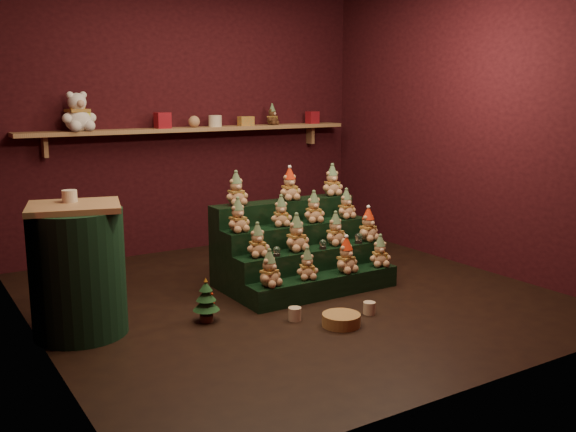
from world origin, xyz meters
TOP-DOWN VIEW (x-y plane):
  - ground at (0.00, 0.00)m, footprint 4.00×4.00m
  - back_wall at (0.00, 2.05)m, footprint 4.00×0.10m
  - front_wall at (0.00, -2.05)m, footprint 4.00×0.10m
  - left_wall at (-2.05, 0.00)m, footprint 0.10×4.00m
  - right_wall at (2.05, 0.00)m, footprint 0.10×4.00m
  - back_shelf at (0.00, 1.87)m, footprint 3.60×0.26m
  - riser_tier_front at (0.24, -0.15)m, footprint 1.40×0.22m
  - riser_tier_midfront at (0.24, 0.07)m, footprint 1.40×0.22m
  - riser_tier_midback at (0.24, 0.29)m, footprint 1.40×0.22m
  - riser_tier_back at (0.24, 0.51)m, footprint 1.40×0.22m
  - teddy_0 at (-0.30, -0.16)m, footprint 0.26×0.25m
  - teddy_1 at (0.06, -0.16)m, footprint 0.22×0.21m
  - teddy_2 at (0.45, -0.17)m, footprint 0.24×0.22m
  - teddy_3 at (0.82, -0.17)m, footprint 0.24×0.23m
  - teddy_4 at (-0.26, 0.09)m, footprint 0.22×0.20m
  - teddy_5 at (0.11, 0.08)m, footprint 0.23×0.21m
  - teddy_6 at (0.52, 0.08)m, footprint 0.21×0.19m
  - teddy_7 at (0.86, 0.06)m, footprint 0.25×0.23m
  - teddy_8 at (-0.34, 0.28)m, footprint 0.22×0.20m
  - teddy_9 at (0.09, 0.29)m, footprint 0.23×0.21m
  - teddy_10 at (0.42, 0.28)m, footprint 0.22×0.20m
  - teddy_11 at (0.78, 0.27)m, footprint 0.20×0.18m
  - teddy_12 at (-0.23, 0.52)m, footprint 0.21×0.19m
  - teddy_13 at (0.30, 0.50)m, footprint 0.22×0.20m
  - teddy_14 at (0.79, 0.51)m, footprint 0.23×0.22m
  - snow_globe_a at (-0.13, 0.01)m, footprint 0.06×0.06m
  - snow_globe_b at (0.33, 0.01)m, footprint 0.06×0.06m
  - snow_globe_c at (0.72, 0.01)m, footprint 0.07×0.07m
  - side_table at (-1.71, 0.07)m, footprint 0.72×0.65m
  - table_ornament at (-1.71, 0.17)m, footprint 0.10×0.10m
  - mini_christmas_tree at (-0.86, -0.18)m, footprint 0.20×0.20m
  - mug_left at (-0.28, -0.51)m, footprint 0.10×0.10m
  - mug_right at (0.28, -0.70)m, footprint 0.09×0.09m
  - wicker_basket at (-0.06, -0.79)m, footprint 0.31×0.31m
  - white_bear at (-1.20, 1.84)m, footprint 0.37×0.35m
  - brown_bear at (0.92, 1.84)m, footprint 0.20×0.19m
  - gift_tin_red_a at (-0.36, 1.85)m, footprint 0.14×0.14m
  - gift_tin_cream at (0.22, 1.85)m, footprint 0.14×0.14m
  - gift_tin_red_b at (1.47, 1.85)m, footprint 0.12×0.12m
  - shelf_plush_ball at (-0.02, 1.85)m, footprint 0.12×0.12m
  - scarf_gift_box at (0.59, 1.85)m, footprint 0.16×0.10m

SIDE VIEW (x-z plane):
  - ground at x=0.00m, z-range 0.00..0.00m
  - wicker_basket at x=-0.06m, z-range 0.00..0.09m
  - mug_right at x=0.28m, z-range 0.00..0.09m
  - mug_left at x=-0.28m, z-range 0.00..0.10m
  - riser_tier_front at x=0.24m, z-range 0.00..0.18m
  - mini_christmas_tree at x=-0.86m, z-range 0.00..0.33m
  - riser_tier_midfront at x=0.24m, z-range 0.00..0.36m
  - riser_tier_midback at x=0.24m, z-range 0.00..0.54m
  - teddy_1 at x=0.06m, z-range 0.18..0.43m
  - teddy_3 at x=0.82m, z-range 0.18..0.45m
  - teddy_0 at x=-0.30m, z-range 0.18..0.47m
  - teddy_2 at x=0.45m, z-range 0.18..0.48m
  - riser_tier_back at x=0.24m, z-range 0.00..0.72m
  - snow_globe_a at x=-0.13m, z-range 0.36..0.44m
  - snow_globe_b at x=0.33m, z-range 0.36..0.44m
  - snow_globe_c at x=0.72m, z-range 0.36..0.46m
  - side_table at x=-1.71m, z-range -0.01..0.93m
  - teddy_4 at x=-0.26m, z-range 0.36..0.63m
  - teddy_6 at x=0.52m, z-range 0.36..0.65m
  - teddy_7 at x=0.86m, z-range 0.36..0.66m
  - teddy_5 at x=0.11m, z-range 0.36..0.67m
  - teddy_9 at x=0.09m, z-range 0.54..0.80m
  - teddy_11 at x=0.78m, z-range 0.54..0.80m
  - teddy_10 at x=0.42m, z-range 0.54..0.81m
  - teddy_8 at x=-0.34m, z-range 0.54..0.82m
  - teddy_12 at x=-0.23m, z-range 0.72..1.01m
  - teddy_14 at x=0.79m, z-range 0.72..1.01m
  - teddy_13 at x=0.30m, z-range 0.72..1.01m
  - table_ornament at x=-1.71m, z-range 0.93..1.02m
  - back_shelf at x=0.00m, z-range 1.17..1.41m
  - scarf_gift_box at x=0.59m, z-range 1.32..1.42m
  - gift_tin_cream at x=0.22m, z-range 1.32..1.44m
  - shelf_plush_ball at x=-0.02m, z-range 1.32..1.44m
  - gift_tin_red_b at x=1.47m, z-range 1.32..1.46m
  - back_wall at x=0.00m, z-range 0.00..2.80m
  - front_wall at x=0.00m, z-range 0.00..2.80m
  - left_wall at x=-2.05m, z-range 0.00..2.80m
  - right_wall at x=2.05m, z-range 0.00..2.80m
  - gift_tin_red_a at x=-0.36m, z-range 1.32..1.48m
  - brown_bear at x=0.92m, z-range 1.32..1.54m
  - white_bear at x=-1.20m, z-range 1.32..1.78m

